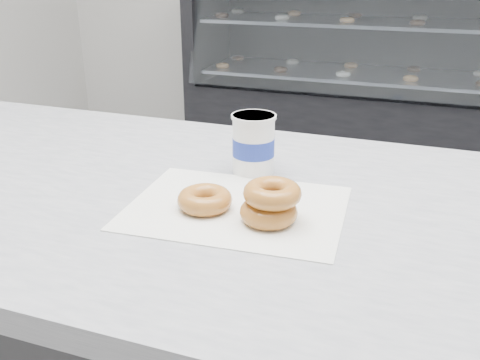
{
  "coord_description": "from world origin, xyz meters",
  "views": [
    {
      "loc": [
        0.32,
        -1.36,
        1.27
      ],
      "look_at": [
        0.04,
        -0.58,
        0.92
      ],
      "focal_mm": 40.0,
      "sensor_mm": 36.0,
      "label": 1
    }
  ],
  "objects_px": {
    "display_case": "(378,89)",
    "donut_stack": "(270,203)",
    "donut_single": "(205,199)",
    "coffee_cup": "(254,143)"
  },
  "relations": [
    {
      "from": "donut_stack",
      "to": "coffee_cup",
      "type": "height_order",
      "value": "coffee_cup"
    },
    {
      "from": "display_case",
      "to": "donut_stack",
      "type": "height_order",
      "value": "display_case"
    },
    {
      "from": "display_case",
      "to": "donut_single",
      "type": "bearing_deg",
      "value": -89.88
    },
    {
      "from": "display_case",
      "to": "coffee_cup",
      "type": "height_order",
      "value": "display_case"
    },
    {
      "from": "display_case",
      "to": "donut_single",
      "type": "distance_m",
      "value": 2.82
    },
    {
      "from": "display_case",
      "to": "donut_stack",
      "type": "xyz_separation_m",
      "value": [
        0.12,
        -2.79,
        0.44
      ]
    },
    {
      "from": "donut_single",
      "to": "donut_stack",
      "type": "xyz_separation_m",
      "value": [
        0.11,
        -0.01,
        0.02
      ]
    },
    {
      "from": "donut_single",
      "to": "donut_stack",
      "type": "bearing_deg",
      "value": -3.53
    },
    {
      "from": "coffee_cup",
      "to": "display_case",
      "type": "bearing_deg",
      "value": 103.37
    },
    {
      "from": "display_case",
      "to": "donut_single",
      "type": "height_order",
      "value": "display_case"
    }
  ]
}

